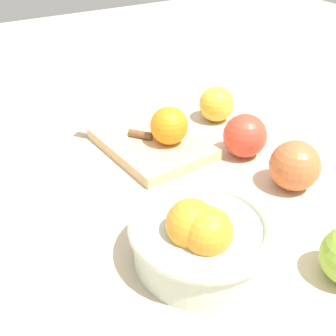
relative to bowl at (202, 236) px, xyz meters
name	(u,v)px	position (x,y,z in m)	size (l,w,h in m)	color
ground_plane	(211,188)	(0.12, -0.10, -0.04)	(2.40, 2.40, 0.00)	beige
bowl	(202,236)	(0.00, 0.00, 0.00)	(0.19, 0.19, 0.10)	beige
cutting_board	(151,144)	(0.28, -0.08, -0.03)	(0.21, 0.16, 0.02)	#DBB77F
orange_on_board	(167,126)	(0.26, -0.10, 0.01)	(0.07, 0.07, 0.07)	orange
knife	(124,132)	(0.32, -0.05, -0.02)	(0.13, 0.11, 0.01)	silver
apple_front_right	(245,136)	(0.18, -0.22, 0.00)	(0.08, 0.08, 0.08)	#D6422D
apple_front_right_2	(216,104)	(0.32, -0.26, -0.01)	(0.07, 0.07, 0.07)	gold
apple_front_left_2	(295,166)	(0.06, -0.22, 0.00)	(0.08, 0.08, 0.08)	#CC6638
citrus_peel	(240,196)	(0.08, -0.13, -0.04)	(0.05, 0.04, 0.01)	orange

